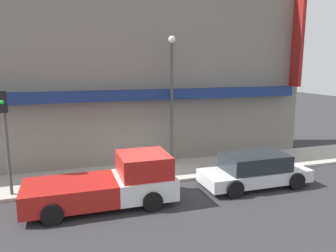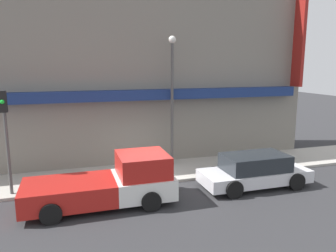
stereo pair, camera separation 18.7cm
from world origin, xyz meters
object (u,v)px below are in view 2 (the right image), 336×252
street_lamp (172,88)px  traffic_light (5,125)px  parked_car (255,171)px  fire_hydrant (147,170)px  pickup_truck (110,183)px

street_lamp → traffic_light: (-7.18, -1.80, -1.13)m
parked_car → fire_hydrant: parked_car is taller
pickup_truck → parked_car: bearing=0.5°
pickup_truck → street_lamp: size_ratio=0.85×
parked_car → street_lamp: 5.49m
street_lamp → traffic_light: bearing=-165.9°
parked_car → street_lamp: bearing=126.6°
traffic_light → street_lamp: bearing=14.1°
parked_car → fire_hydrant: (-4.19, 2.14, -0.21)m
street_lamp → traffic_light: 7.49m
fire_hydrant → traffic_light: traffic_light is taller
parked_car → pickup_truck: bearing=-179.0°
traffic_light → parked_car: bearing=-10.2°
fire_hydrant → parked_car: bearing=-27.0°
parked_car → fire_hydrant: size_ratio=6.54×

